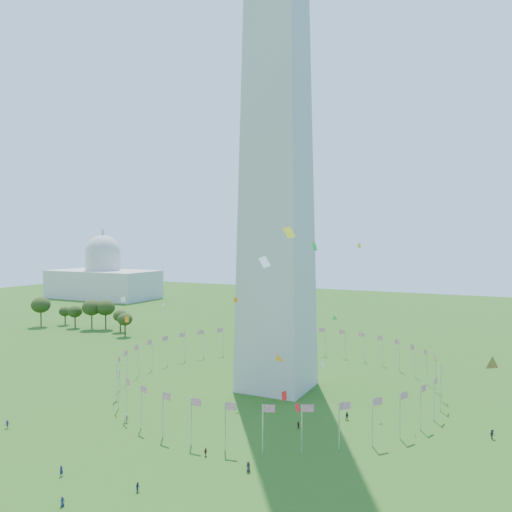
# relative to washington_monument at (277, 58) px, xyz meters

# --- Properties ---
(ground) EXTENTS (600.00, 600.00, 0.00)m
(ground) POSITION_rel_washington_monument_xyz_m (0.00, -50.00, -84.50)
(ground) COLOR #214D12
(ground) RESTS_ON ground
(washington_monument) EXTENTS (16.80, 16.80, 169.00)m
(washington_monument) POSITION_rel_washington_monument_xyz_m (0.00, 0.00, 0.00)
(washington_monument) COLOR beige
(washington_monument) RESTS_ON ground
(flag_ring) EXTENTS (80.24, 80.24, 9.00)m
(flag_ring) POSITION_rel_washington_monument_xyz_m (-0.00, 0.00, -80.00)
(flag_ring) COLOR silver
(flag_ring) RESTS_ON ground
(capitol_building) EXTENTS (70.00, 35.00, 46.00)m
(capitol_building) POSITION_rel_washington_monument_xyz_m (-180.00, 130.00, -61.50)
(capitol_building) COLOR beige
(capitol_building) RESTS_ON ground
(crowd) EXTENTS (90.18, 64.55, 1.85)m
(crowd) POSITION_rel_washington_monument_xyz_m (8.67, -48.39, -83.66)
(crowd) COLOR gray
(crowd) RESTS_ON ground
(kites_aloft) EXTENTS (117.76, 74.37, 33.89)m
(kites_aloft) POSITION_rel_washington_monument_xyz_m (13.79, -25.60, -64.28)
(kites_aloft) COLOR white
(kites_aloft) RESTS_ON ground
(tree_line_west) EXTENTS (55.42, 15.73, 12.73)m
(tree_line_west) POSITION_rel_washington_monument_xyz_m (-107.49, 40.84, -78.78)
(tree_line_west) COLOR #354A18
(tree_line_west) RESTS_ON ground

